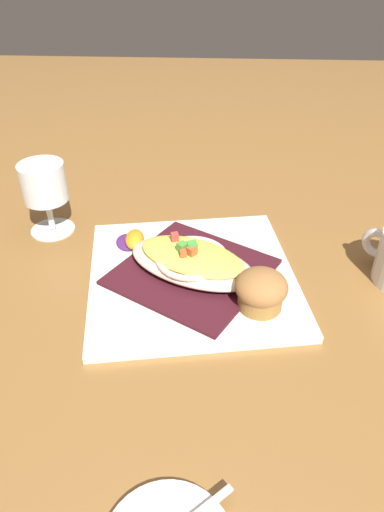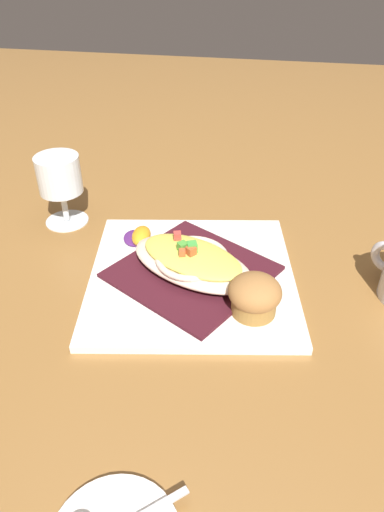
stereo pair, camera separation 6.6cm
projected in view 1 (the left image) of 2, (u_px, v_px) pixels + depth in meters
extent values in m
plane|color=olive|center=(192.00, 279.00, 0.68)|extent=(2.60, 2.60, 0.00)
cube|color=white|center=(192.00, 276.00, 0.68)|extent=(0.33, 0.33, 0.01)
cube|color=#41141E|center=(192.00, 272.00, 0.67)|extent=(0.26, 0.26, 0.01)
ellipsoid|color=beige|center=(192.00, 263.00, 0.66)|extent=(0.17, 0.21, 0.03)
torus|color=beige|center=(192.00, 258.00, 0.66)|extent=(0.14, 0.14, 0.01)
ellipsoid|color=#E1D354|center=(192.00, 256.00, 0.66)|extent=(0.14, 0.18, 0.02)
cube|color=#B8582D|center=(183.00, 253.00, 0.64)|extent=(0.01, 0.01, 0.01)
cube|color=#DA443C|center=(175.00, 237.00, 0.67)|extent=(0.01, 0.01, 0.01)
cube|color=#4EA138|center=(182.00, 248.00, 0.65)|extent=(0.02, 0.02, 0.01)
cube|color=#B75A2C|center=(192.00, 251.00, 0.64)|extent=(0.02, 0.02, 0.01)
cube|color=green|center=(194.00, 246.00, 0.65)|extent=(0.02, 0.02, 0.01)
cylinder|color=olive|center=(260.00, 299.00, 0.61)|extent=(0.06, 0.06, 0.02)
ellipsoid|color=#A26D3A|center=(261.00, 287.00, 0.60)|extent=(0.07, 0.07, 0.04)
ellipsoid|color=#4C0F23|center=(262.00, 281.00, 0.59)|extent=(0.03, 0.03, 0.01)
ellipsoid|color=#52236B|center=(128.00, 242.00, 0.73)|extent=(0.06, 0.05, 0.01)
ellipsoid|color=orange|center=(135.00, 239.00, 0.72)|extent=(0.05, 0.03, 0.02)
torus|color=white|center=(377.00, 243.00, 0.68)|extent=(0.04, 0.04, 0.05)
cylinder|color=white|center=(53.00, 229.00, 0.79)|extent=(0.07, 0.07, 0.00)
cylinder|color=white|center=(50.00, 214.00, 0.77)|extent=(0.01, 0.01, 0.05)
cylinder|color=white|center=(43.00, 182.00, 0.73)|extent=(0.07, 0.07, 0.06)
cylinder|color=silver|center=(45.00, 191.00, 0.74)|extent=(0.06, 0.06, 0.03)
cube|color=silver|center=(205.00, 509.00, 0.40)|extent=(0.05, 0.05, 0.00)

